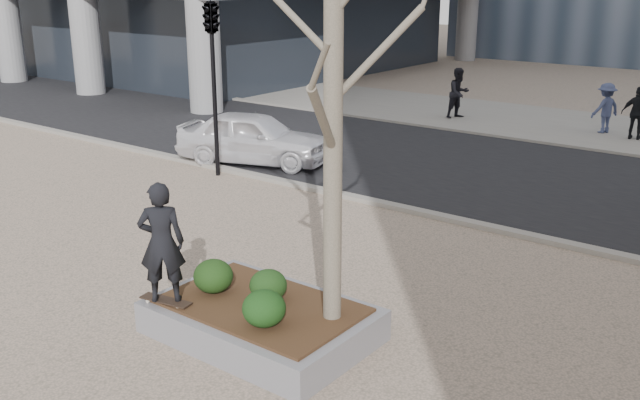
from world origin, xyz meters
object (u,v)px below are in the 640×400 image
Objects in this scene: skateboard at (166,302)px; police_car at (254,138)px; planter at (262,321)px; skateboarder at (162,242)px.

police_car is (-5.44, 7.77, 0.23)m from skateboard.
skateboarder is at bearing -145.24° from planter.
planter is at bearing -156.58° from police_car.
police_car is (-6.54, 7.01, 0.49)m from planter.
skateboarder is 9.51m from police_car.
skateboarder is at bearing 0.00° from skateboard.
planter is 0.73× the size of police_car.
skateboard is at bearing -164.59° from police_car.
skateboarder is at bearing -164.59° from police_car.
planter is 9.60m from police_car.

